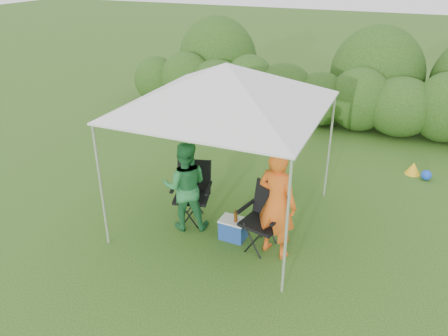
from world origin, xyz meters
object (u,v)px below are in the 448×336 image
at_px(man, 277,204).
at_px(canopy, 226,86).
at_px(woman, 185,186).
at_px(chair_left, 193,188).
at_px(cooler, 233,229).
at_px(chair_right, 265,213).

bearing_deg(man, canopy, -14.67).
height_order(canopy, woman, canopy).
relative_size(canopy, man, 1.71).
relative_size(chair_left, man, 0.59).
xyz_separation_m(chair_left, cooler, (0.92, -0.34, -0.42)).
bearing_deg(woman, chair_left, -108.30).
bearing_deg(chair_right, chair_left, -178.48).
relative_size(canopy, woman, 1.94).
bearing_deg(chair_right, cooler, -163.41).
distance_m(canopy, man, 2.03).
xyz_separation_m(canopy, woman, (-0.52, -0.54, -1.66)).
height_order(chair_left, cooler, chair_left).
distance_m(canopy, chair_left, 1.95).
bearing_deg(man, chair_right, -15.46).
distance_m(woman, cooler, 1.08).
distance_m(chair_right, chair_left, 1.49).
height_order(woman, cooler, woman).
relative_size(chair_right, cooler, 2.38).
relative_size(woman, cooler, 3.54).
xyz_separation_m(chair_left, woman, (0.02, -0.31, 0.19)).
relative_size(chair_left, cooler, 2.38).
xyz_separation_m(canopy, cooler, (0.37, -0.56, -2.28)).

